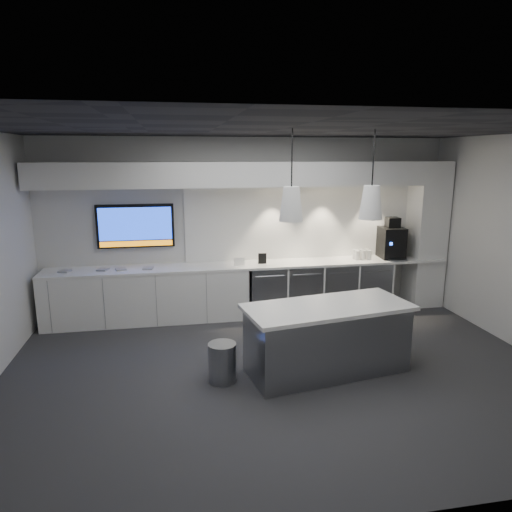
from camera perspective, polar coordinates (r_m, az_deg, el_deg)
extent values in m
plane|color=#2F2F32|center=(6.03, 3.11, -14.18)|extent=(7.00, 7.00, 0.00)
plane|color=black|center=(5.39, 3.50, 15.61)|extent=(7.00, 7.00, 0.00)
plane|color=silver|center=(7.93, -0.93, 3.78)|extent=(7.00, 0.00, 7.00)
plane|color=silver|center=(3.25, 13.76, -9.72)|extent=(7.00, 0.00, 7.00)
cube|color=white|center=(7.74, -0.52, -1.13)|extent=(6.80, 0.65, 0.04)
cube|color=white|center=(7.77, -13.39, -4.87)|extent=(3.30, 0.63, 0.86)
cube|color=gray|center=(7.90, 1.28, -4.26)|extent=(0.60, 0.61, 0.85)
cube|color=gray|center=(8.05, 5.69, -4.01)|extent=(0.60, 0.61, 0.85)
cube|color=gray|center=(8.24, 9.92, -3.74)|extent=(0.60, 0.61, 0.85)
cube|color=gray|center=(8.47, 13.93, -3.48)|extent=(0.60, 0.61, 0.85)
cube|color=white|center=(8.18, 7.44, 4.30)|extent=(4.60, 0.03, 1.30)
cube|color=white|center=(7.55, -0.58, 10.20)|extent=(6.90, 0.60, 0.40)
cube|color=white|center=(8.79, 20.50, 2.52)|extent=(0.55, 0.55, 2.60)
cube|color=black|center=(7.80, -14.81, 3.65)|extent=(1.25, 0.06, 0.72)
cube|color=#1333B6|center=(7.76, -14.85, 3.91)|extent=(1.17, 0.00, 0.54)
cube|color=orange|center=(7.81, -14.71, 1.51)|extent=(1.17, 0.00, 0.09)
cube|color=gray|center=(5.93, 8.84, -10.36)|extent=(2.08, 1.11, 0.83)
cube|color=white|center=(5.78, 8.99, -6.33)|extent=(2.20, 1.23, 0.05)
cylinder|color=gray|center=(5.71, -4.23, -13.12)|extent=(0.42, 0.42, 0.48)
cube|color=black|center=(8.50, 16.56, 1.62)|extent=(0.44, 0.48, 0.55)
cube|color=black|center=(8.44, 16.72, 4.04)|extent=(0.24, 0.24, 0.18)
cube|color=gray|center=(8.34, 17.20, -0.45)|extent=(0.32, 0.23, 0.03)
cube|color=black|center=(7.73, 0.79, -0.31)|extent=(0.14, 0.03, 0.18)
cube|color=white|center=(7.59, -2.08, -0.71)|extent=(0.18, 0.05, 0.14)
cube|color=#979797|center=(7.81, -22.79, -1.75)|extent=(0.20, 0.20, 0.02)
cube|color=#979797|center=(7.70, -18.61, -1.62)|extent=(0.20, 0.20, 0.02)
cube|color=#979797|center=(7.64, -16.53, -1.58)|extent=(0.20, 0.20, 0.02)
cube|color=#979797|center=(7.59, -13.34, -1.49)|extent=(0.18, 0.18, 0.02)
cone|color=white|center=(5.35, 4.42, 6.50)|extent=(0.28, 0.28, 0.40)
cylinder|color=black|center=(5.32, 4.52, 12.42)|extent=(0.02, 0.02, 0.70)
cone|color=white|center=(5.68, 14.19, 6.51)|extent=(0.28, 0.28, 0.40)
cylinder|color=black|center=(5.66, 14.50, 12.08)|extent=(0.02, 0.02, 0.70)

